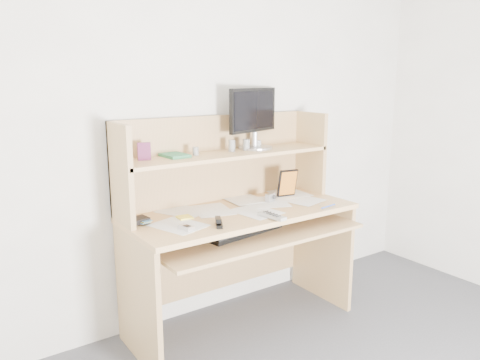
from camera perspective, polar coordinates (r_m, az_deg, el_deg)
back_wall at (r=2.99m, az=-3.33°, el=6.95°), size 3.60×0.04×2.50m
desk at (r=2.90m, az=-0.73°, el=-4.39°), size 1.40×0.70×1.30m
paper_clutter at (r=2.82m, az=0.19°, el=-3.64°), size 1.32×0.54×0.01m
keyboard at (r=2.73m, az=0.22°, el=-6.12°), size 0.52×0.24×0.03m
tv_remote at (r=2.66m, az=3.91°, el=-4.40°), size 0.08×0.19×0.02m
flip_phone at (r=2.48m, az=-6.59°, el=-5.68°), size 0.06×0.09×0.02m
stapler at (r=2.53m, az=-2.57°, el=-5.04°), size 0.09×0.13×0.04m
wallet at (r=2.62m, az=-12.37°, el=-4.82°), size 0.12×0.10×0.03m
sticky_note_pad at (r=2.68m, az=-6.78°, el=-4.54°), size 0.08×0.08×0.01m
digital_camera at (r=3.01m, az=3.70°, el=-2.11°), size 0.08×0.06×0.05m
game_case at (r=3.11m, az=5.80°, el=-0.37°), size 0.13×0.04×0.19m
blue_pen at (r=2.92m, az=10.71°, el=-3.16°), size 0.13×0.03×0.01m
card_box at (r=2.66m, az=-11.61°, el=3.44°), size 0.08×0.04×0.10m
shelf_book at (r=2.75m, az=-7.96°, el=2.99°), size 0.13×0.18×0.02m
chip_stack_a at (r=2.78m, az=-5.44°, el=3.51°), size 0.04×0.04×0.05m
chip_stack_b at (r=2.96m, az=0.76°, el=4.31°), size 0.05×0.05×0.07m
chip_stack_c at (r=3.05m, az=2.20°, el=4.37°), size 0.05×0.05×0.05m
chip_stack_d at (r=2.91m, az=-1.01°, el=4.20°), size 0.05×0.05×0.07m
monitor at (r=3.04m, az=1.66°, el=7.74°), size 0.44×0.22×0.39m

